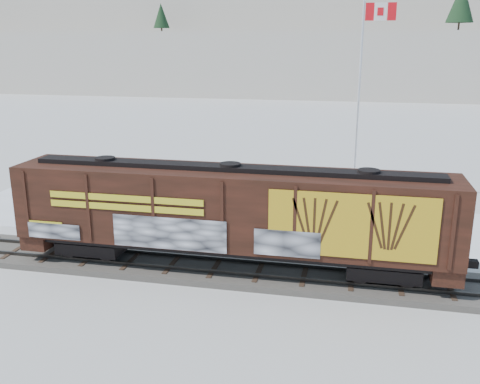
% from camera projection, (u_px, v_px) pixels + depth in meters
% --- Properties ---
extents(ground, '(500.00, 500.00, 0.00)m').
position_uv_depth(ground, '(259.00, 276.00, 23.78)').
color(ground, white).
rests_on(ground, ground).
extents(rail_track, '(50.00, 3.40, 0.43)m').
position_uv_depth(rail_track, '(259.00, 273.00, 23.74)').
color(rail_track, '#59544C').
rests_on(rail_track, ground).
extents(parking_strip, '(40.00, 8.00, 0.03)m').
position_uv_depth(parking_strip, '(282.00, 222.00, 30.83)').
color(parking_strip, white).
rests_on(parking_strip, ground).
extents(hillside, '(360.00, 110.00, 93.00)m').
position_uv_depth(hillside, '(346.00, 27.00, 151.52)').
color(hillside, white).
rests_on(hillside, ground).
extents(hopper_railcar, '(19.16, 3.06, 4.54)m').
position_uv_depth(hopper_railcar, '(231.00, 211.00, 23.23)').
color(hopper_railcar, black).
rests_on(hopper_railcar, rail_track).
extents(flagpole, '(2.30, 0.90, 12.45)m').
position_uv_depth(flagpole, '(358.00, 132.00, 33.04)').
color(flagpole, silver).
rests_on(flagpole, ground).
extents(car_silver, '(4.61, 2.17, 1.52)m').
position_uv_depth(car_silver, '(111.00, 204.00, 31.64)').
color(car_silver, '#B0B3B7').
rests_on(car_silver, parking_strip).
extents(car_white, '(4.88, 1.83, 1.59)m').
position_uv_depth(car_white, '(250.00, 216.00, 29.31)').
color(car_white, white).
rests_on(car_white, parking_strip).
extents(car_dark, '(5.64, 3.83, 1.52)m').
position_uv_depth(car_dark, '(384.00, 218.00, 29.16)').
color(car_dark, black).
rests_on(car_dark, parking_strip).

